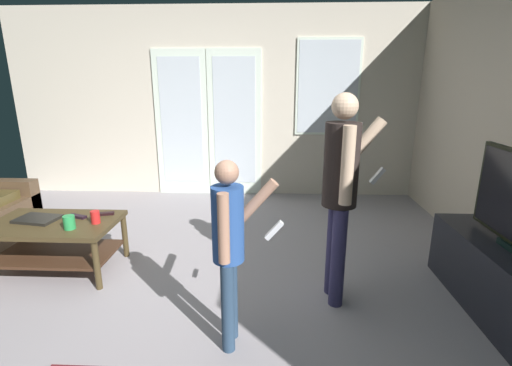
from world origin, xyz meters
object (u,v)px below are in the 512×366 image
(person_adult, at_px, (341,183))
(cup_near_edge, at_px, (95,217))
(person_child, at_px, (230,240))
(coffee_table, at_px, (55,235))
(tv_remote_black, at_px, (104,214))
(laptop_closed, at_px, (37,219))
(dvd_remote_slim, at_px, (77,216))
(cup_by_laptop, at_px, (69,222))

(person_adult, height_order, cup_near_edge, person_adult)
(person_child, bearing_deg, cup_near_edge, 145.47)
(coffee_table, bearing_deg, tv_remote_black, 26.26)
(coffee_table, bearing_deg, laptop_closed, 169.47)
(person_adult, distance_m, dvd_remote_slim, 2.24)
(cup_by_laptop, xyz_separation_m, tv_remote_black, (0.13, 0.32, -0.04))
(person_child, height_order, laptop_closed, person_child)
(person_child, distance_m, cup_by_laptop, 1.55)
(laptop_closed, distance_m, dvd_remote_slim, 0.31)
(coffee_table, relative_size, person_adult, 0.68)
(coffee_table, height_order, tv_remote_black, tv_remote_black)
(tv_remote_black, relative_size, dvd_remote_slim, 1.00)
(person_adult, distance_m, laptop_closed, 2.53)
(cup_near_edge, height_order, dvd_remote_slim, cup_near_edge)
(person_child, height_order, tv_remote_black, person_child)
(person_child, xyz_separation_m, tv_remote_black, (-1.24, 1.03, -0.24))
(coffee_table, distance_m, person_adult, 2.41)
(person_adult, bearing_deg, tv_remote_black, 165.71)
(cup_by_laptop, bearing_deg, person_child, -27.37)
(dvd_remote_slim, bearing_deg, cup_by_laptop, -55.17)
(laptop_closed, relative_size, cup_near_edge, 3.16)
(person_adult, xyz_separation_m, person_child, (-0.72, -0.53, -0.20))
(person_child, height_order, cup_near_edge, person_child)
(coffee_table, xyz_separation_m, person_adult, (2.31, -0.32, 0.58))
(person_adult, relative_size, cup_by_laptop, 13.81)
(laptop_closed, bearing_deg, person_child, -18.03)
(person_adult, distance_m, cup_by_laptop, 2.13)
(laptop_closed, relative_size, tv_remote_black, 1.96)
(person_child, relative_size, laptop_closed, 3.51)
(coffee_table, xyz_separation_m, cup_by_laptop, (0.23, -0.14, 0.18))
(coffee_table, height_order, person_adult, person_adult)
(person_adult, bearing_deg, dvd_remote_slim, 168.77)
(person_child, bearing_deg, person_adult, 36.17)
(laptop_closed, relative_size, cup_by_laptop, 3.04)
(laptop_closed, relative_size, dvd_remote_slim, 1.96)
(person_adult, height_order, laptop_closed, person_adult)
(laptop_closed, bearing_deg, tv_remote_black, 25.17)
(cup_by_laptop, relative_size, dvd_remote_slim, 0.65)
(person_adult, relative_size, dvd_remote_slim, 8.91)
(person_adult, distance_m, tv_remote_black, 2.07)
(person_adult, relative_size, laptop_closed, 4.54)
(person_child, height_order, cup_by_laptop, person_child)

